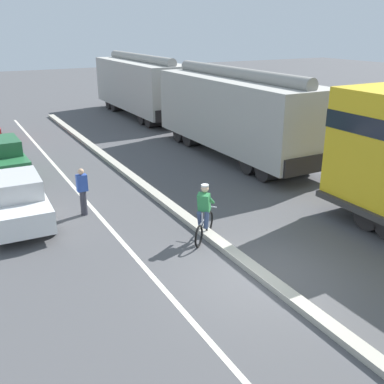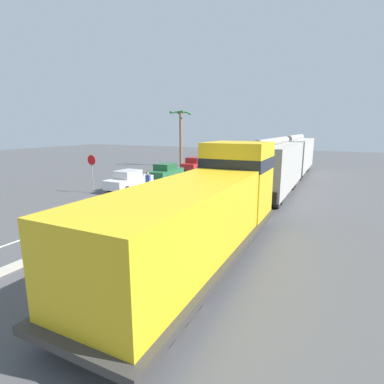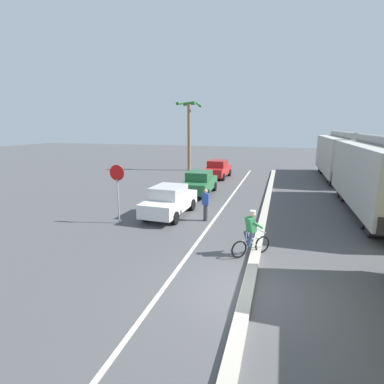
{
  "view_description": "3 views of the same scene",
  "coord_description": "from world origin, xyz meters",
  "px_view_note": "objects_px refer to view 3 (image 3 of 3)",
  "views": [
    {
      "loc": [
        -6.27,
        -7.88,
        5.99
      ],
      "look_at": [
        0.2,
        3.95,
        0.96
      ],
      "focal_mm": 42.0,
      "sensor_mm": 36.0,
      "label": 1
    },
    {
      "loc": [
        9.86,
        -12.4,
        4.81
      ],
      "look_at": [
        3.13,
        1.41,
        1.55
      ],
      "focal_mm": 28.0,
      "sensor_mm": 36.0,
      "label": 2
    },
    {
      "loc": [
        0.7,
        -7.99,
        4.71
      ],
      "look_at": [
        -3.98,
        7.64,
        1.06
      ],
      "focal_mm": 28.0,
      "sensor_mm": 36.0,
      "label": 3
    }
  ],
  "objects_px": {
    "hopper_car_middle": "(340,156)",
    "parked_car_white": "(170,201)",
    "palm_tree_near": "(189,123)",
    "pedestrian_by_cars": "(206,204)",
    "hopper_car_lead": "(379,177)",
    "parked_car_red": "(218,169)",
    "stop_sign": "(117,183)",
    "parked_car_green": "(200,183)",
    "cyclist": "(251,234)"
  },
  "relations": [
    {
      "from": "parked_car_white",
      "to": "stop_sign",
      "type": "bearing_deg",
      "value": -134.88
    },
    {
      "from": "parked_car_green",
      "to": "cyclist",
      "type": "relative_size",
      "value": 2.47
    },
    {
      "from": "parked_car_green",
      "to": "pedestrian_by_cars",
      "type": "distance_m",
      "value": 5.99
    },
    {
      "from": "parked_car_red",
      "to": "pedestrian_by_cars",
      "type": "height_order",
      "value": "same"
    },
    {
      "from": "stop_sign",
      "to": "palm_tree_near",
      "type": "bearing_deg",
      "value": 96.22
    },
    {
      "from": "parked_car_green",
      "to": "cyclist",
      "type": "bearing_deg",
      "value": -64.22
    },
    {
      "from": "hopper_car_middle",
      "to": "cyclist",
      "type": "bearing_deg",
      "value": -107.34
    },
    {
      "from": "parked_car_red",
      "to": "parked_car_white",
      "type": "bearing_deg",
      "value": -90.2
    },
    {
      "from": "parked_car_green",
      "to": "pedestrian_by_cars",
      "type": "relative_size",
      "value": 2.62
    },
    {
      "from": "hopper_car_lead",
      "to": "parked_car_red",
      "type": "xyz_separation_m",
      "value": [
        -10.47,
        8.9,
        -1.26
      ]
    },
    {
      "from": "hopper_car_lead",
      "to": "cyclist",
      "type": "height_order",
      "value": "hopper_car_lead"
    },
    {
      "from": "parked_car_green",
      "to": "pedestrian_by_cars",
      "type": "height_order",
      "value": "same"
    },
    {
      "from": "pedestrian_by_cars",
      "to": "hopper_car_middle",
      "type": "bearing_deg",
      "value": 60.98
    },
    {
      "from": "cyclist",
      "to": "palm_tree_near",
      "type": "height_order",
      "value": "palm_tree_near"
    },
    {
      "from": "cyclist",
      "to": "stop_sign",
      "type": "xyz_separation_m",
      "value": [
        -6.56,
        1.95,
        1.21
      ]
    },
    {
      "from": "hopper_car_lead",
      "to": "palm_tree_near",
      "type": "distance_m",
      "value": 19.38
    },
    {
      "from": "hopper_car_lead",
      "to": "hopper_car_middle",
      "type": "relative_size",
      "value": 1.0
    },
    {
      "from": "cyclist",
      "to": "pedestrian_by_cars",
      "type": "xyz_separation_m",
      "value": [
        -2.6,
        3.53,
        0.03
      ]
    },
    {
      "from": "pedestrian_by_cars",
      "to": "stop_sign",
      "type": "bearing_deg",
      "value": -158.23
    },
    {
      "from": "hopper_car_lead",
      "to": "parked_car_white",
      "type": "relative_size",
      "value": 2.49
    },
    {
      "from": "parked_car_white",
      "to": "hopper_car_middle",
      "type": "bearing_deg",
      "value": 54.83
    },
    {
      "from": "cyclist",
      "to": "stop_sign",
      "type": "distance_m",
      "value": 6.95
    },
    {
      "from": "hopper_car_middle",
      "to": "parked_car_green",
      "type": "distance_m",
      "value": 14.12
    },
    {
      "from": "hopper_car_lead",
      "to": "parked_car_white",
      "type": "distance_m",
      "value": 11.09
    },
    {
      "from": "parked_car_green",
      "to": "parked_car_red",
      "type": "relative_size",
      "value": 0.99
    },
    {
      "from": "pedestrian_by_cars",
      "to": "hopper_car_lead",
      "type": "bearing_deg",
      "value": 23.34
    },
    {
      "from": "parked_car_green",
      "to": "palm_tree_near",
      "type": "xyz_separation_m",
      "value": [
        -4.06,
        10.63,
        4.16
      ]
    },
    {
      "from": "cyclist",
      "to": "pedestrian_by_cars",
      "type": "bearing_deg",
      "value": 126.37
    },
    {
      "from": "stop_sign",
      "to": "hopper_car_middle",
      "type": "bearing_deg",
      "value": 53.57
    },
    {
      "from": "hopper_car_lead",
      "to": "pedestrian_by_cars",
      "type": "distance_m",
      "value": 9.29
    },
    {
      "from": "hopper_car_middle",
      "to": "cyclist",
      "type": "distance_m",
      "value": 19.71
    },
    {
      "from": "parked_car_red",
      "to": "stop_sign",
      "type": "height_order",
      "value": "stop_sign"
    },
    {
      "from": "hopper_car_lead",
      "to": "stop_sign",
      "type": "relative_size",
      "value": 3.68
    },
    {
      "from": "palm_tree_near",
      "to": "pedestrian_by_cars",
      "type": "bearing_deg",
      "value": -70.08
    },
    {
      "from": "parked_car_red",
      "to": "stop_sign",
      "type": "xyz_separation_m",
      "value": [
        -1.96,
        -14.13,
        1.21
      ]
    },
    {
      "from": "hopper_car_lead",
      "to": "parked_car_white",
      "type": "bearing_deg",
      "value": -162.52
    },
    {
      "from": "stop_sign",
      "to": "palm_tree_near",
      "type": "xyz_separation_m",
      "value": [
        -1.95,
        17.9,
        2.95
      ]
    },
    {
      "from": "parked_car_white",
      "to": "palm_tree_near",
      "type": "height_order",
      "value": "palm_tree_near"
    },
    {
      "from": "hopper_car_lead",
      "to": "pedestrian_by_cars",
      "type": "relative_size",
      "value": 6.54
    },
    {
      "from": "cyclist",
      "to": "palm_tree_near",
      "type": "relative_size",
      "value": 0.24
    },
    {
      "from": "parked_car_red",
      "to": "cyclist",
      "type": "relative_size",
      "value": 2.49
    },
    {
      "from": "hopper_car_middle",
      "to": "pedestrian_by_cars",
      "type": "bearing_deg",
      "value": -119.02
    },
    {
      "from": "hopper_car_lead",
      "to": "stop_sign",
      "type": "xyz_separation_m",
      "value": [
        -12.42,
        -5.23,
        -0.05
      ]
    },
    {
      "from": "parked_car_white",
      "to": "parked_car_green",
      "type": "distance_m",
      "value": 5.36
    },
    {
      "from": "hopper_car_lead",
      "to": "parked_car_green",
      "type": "xyz_separation_m",
      "value": [
        -10.32,
        2.05,
        -1.26
      ]
    },
    {
      "from": "palm_tree_near",
      "to": "parked_car_red",
      "type": "bearing_deg",
      "value": -43.97
    },
    {
      "from": "hopper_car_lead",
      "to": "cyclist",
      "type": "relative_size",
      "value": 6.18
    },
    {
      "from": "hopper_car_middle",
      "to": "parked_car_white",
      "type": "bearing_deg",
      "value": -125.17
    },
    {
      "from": "parked_car_white",
      "to": "cyclist",
      "type": "bearing_deg",
      "value": -39.78
    },
    {
      "from": "parked_car_red",
      "to": "palm_tree_near",
      "type": "height_order",
      "value": "palm_tree_near"
    }
  ]
}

